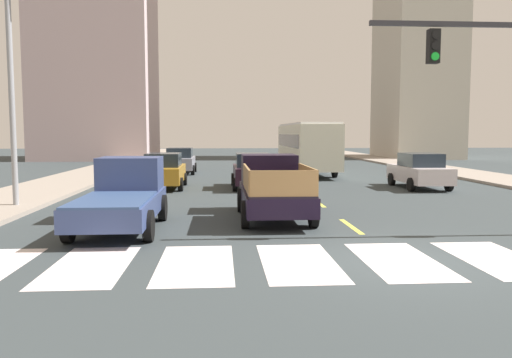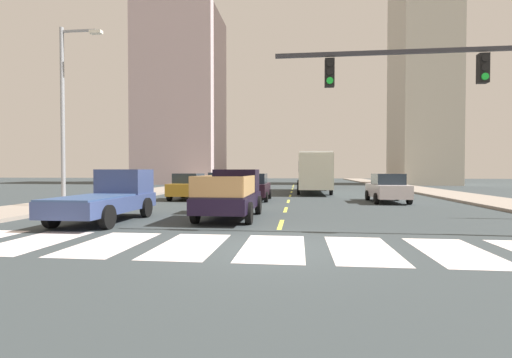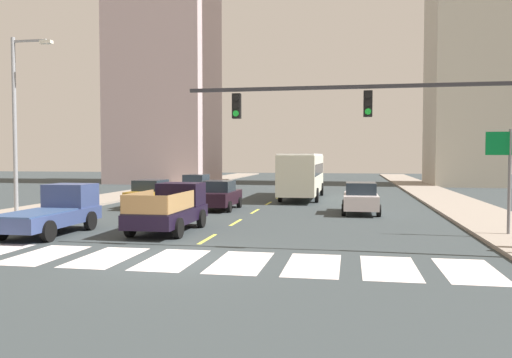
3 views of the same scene
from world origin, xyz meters
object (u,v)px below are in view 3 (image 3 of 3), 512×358
object	(u,v)px
sedan_far	(361,198)
sedan_near_right	(197,185)
sedan_near_left	(152,194)
traffic_signal_gantry	(408,121)
pickup_stakebed	(172,209)
streetlight_left	(17,119)
direction_sign_green	(509,159)
city_bus	(302,172)
sedan_mid	(219,195)
pickup_dark	(55,211)

from	to	relation	value
sedan_far	sedan_near_right	bearing A→B (deg)	138.77
sedan_far	sedan_near_left	size ratio (longest dim) A/B	1.00
sedan_far	traffic_signal_gantry	size ratio (longest dim) A/B	0.40
sedan_far	traffic_signal_gantry	world-z (taller)	traffic_signal_gantry
pickup_stakebed	streetlight_left	world-z (taller)	streetlight_left
direction_sign_green	streetlight_left	distance (m)	22.42
pickup_stakebed	streetlight_left	size ratio (longest dim) A/B	0.58
sedan_far	streetlight_left	distance (m)	18.23
sedan_near_right	sedan_near_left	size ratio (longest dim) A/B	1.00
pickup_stakebed	direction_sign_green	bearing A→B (deg)	3.87
traffic_signal_gantry	streetlight_left	distance (m)	19.04
sedan_near_left	sedan_far	bearing A→B (deg)	-1.63
city_bus	direction_sign_green	distance (m)	19.27
sedan_near_right	direction_sign_green	xyz separation A→B (m)	(17.83, -17.54, 2.17)
sedan_mid	direction_sign_green	xyz separation A→B (m)	(13.57, -8.07, 2.17)
sedan_near_right	sedan_mid	size ratio (longest dim) A/B	1.00
sedan_near_right	sedan_near_left	world-z (taller)	same
pickup_dark	sedan_near_left	size ratio (longest dim) A/B	1.18
pickup_dark	streetlight_left	distance (m)	7.11
pickup_stakebed	direction_sign_green	distance (m)	13.63
sedan_mid	traffic_signal_gantry	distance (m)	15.79
sedan_near_left	sedan_near_right	bearing A→B (deg)	91.83
sedan_near_right	sedan_far	distance (m)	15.94
pickup_dark	sedan_mid	size ratio (longest dim) A/B	1.18
pickup_stakebed	traffic_signal_gantry	distance (m)	10.50
streetlight_left	traffic_signal_gantry	bearing A→B (deg)	-18.42
pickup_stakebed	sedan_mid	world-z (taller)	pickup_stakebed
direction_sign_green	sedan_far	bearing A→B (deg)	125.88
city_bus	direction_sign_green	world-z (taller)	direction_sign_green
traffic_signal_gantry	pickup_stakebed	bearing A→B (deg)	158.29
sedan_near_left	sedan_mid	bearing A→B (deg)	-1.61
sedan_near_left	traffic_signal_gantry	bearing A→B (deg)	-40.26
city_bus	streetlight_left	bearing A→B (deg)	-130.50
sedan_near_left	pickup_dark	bearing A→B (deg)	-87.80
sedan_near_left	sedan_mid	distance (m)	4.33
sedan_near_right	traffic_signal_gantry	size ratio (longest dim) A/B	0.40
city_bus	streetlight_left	size ratio (longest dim) A/B	1.20
sedan_near_right	sedan_far	bearing A→B (deg)	-38.61
city_bus	traffic_signal_gantry	size ratio (longest dim) A/B	0.99
city_bus	sedan_near_right	distance (m)	8.46
pickup_stakebed	sedan_near_right	xyz separation A→B (m)	(-4.37, 18.03, -0.08)
sedan_far	sedan_mid	xyz separation A→B (m)	(-8.14, 0.55, 0.00)
pickup_stakebed	sedan_near_left	size ratio (longest dim) A/B	1.18
pickup_dark	sedan_near_right	distance (m)	19.59
traffic_signal_gantry	direction_sign_green	bearing A→B (deg)	44.78
traffic_signal_gantry	pickup_dark	bearing A→B (deg)	171.17
pickup_dark	sedan_near_right	world-z (taller)	pickup_dark
direction_sign_green	pickup_stakebed	bearing A→B (deg)	-177.90
pickup_dark	sedan_far	xyz separation A→B (m)	(12.46, 9.57, -0.06)
pickup_stakebed	streetlight_left	xyz separation A→B (m)	(-8.80, 2.33, 4.03)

